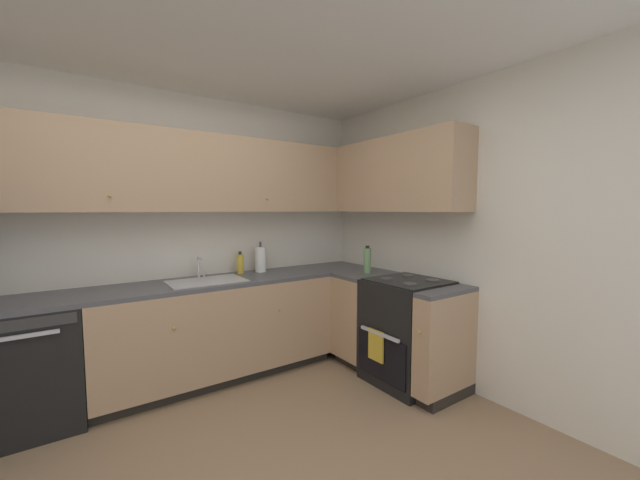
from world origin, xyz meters
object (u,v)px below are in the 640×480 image
at_px(oven_range, 408,330).
at_px(oil_bottle, 367,260).
at_px(dishwasher, 31,367).
at_px(soap_bottle, 240,264).
at_px(paper_towel_roll, 261,259).

height_order(oven_range, oil_bottle, oil_bottle).
height_order(dishwasher, soap_bottle, soap_bottle).
xyz_separation_m(dishwasher, soap_bottle, (1.61, 0.18, 0.56)).
height_order(soap_bottle, paper_towel_roll, paper_towel_roll).
bearing_deg(paper_towel_roll, oil_bottle, -38.42).
distance_m(oven_range, oil_bottle, 0.77).
xyz_separation_m(oven_range, oil_bottle, (-0.02, 0.52, 0.56)).
bearing_deg(oven_range, paper_towel_roll, 125.79).
distance_m(dishwasher, soap_bottle, 1.72).
bearing_deg(oven_range, soap_bottle, 131.45).
bearing_deg(paper_towel_roll, dishwasher, -174.96).
height_order(dishwasher, oil_bottle, oil_bottle).
bearing_deg(oil_bottle, oven_range, -87.96).
relative_size(dishwasher, oil_bottle, 3.20).
height_order(oven_range, paper_towel_roll, paper_towel_roll).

